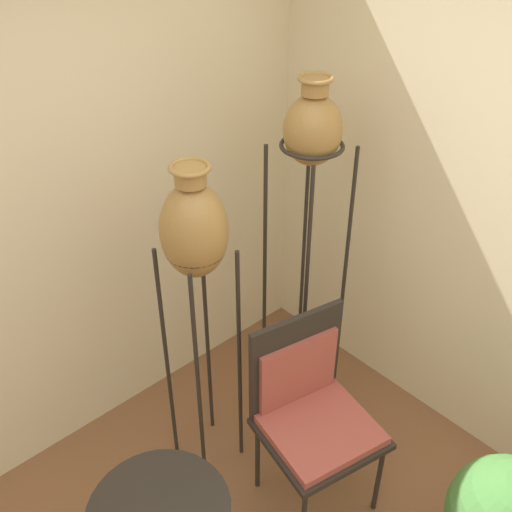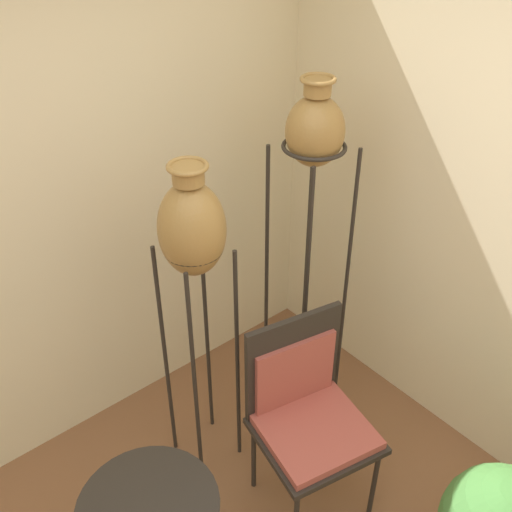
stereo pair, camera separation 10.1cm
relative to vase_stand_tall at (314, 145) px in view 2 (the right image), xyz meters
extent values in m
cube|color=beige|center=(-1.20, 0.65, -0.24)|extent=(7.33, 0.06, 2.70)
cylinder|color=#28231E|center=(-0.15, -0.15, -0.80)|extent=(0.02, 0.02, 1.58)
cylinder|color=#28231E|center=(0.15, -0.15, -0.80)|extent=(0.02, 0.02, 1.58)
cylinder|color=#28231E|center=(-0.15, 0.15, -0.80)|extent=(0.02, 0.02, 1.58)
cylinder|color=#28231E|center=(0.15, 0.15, -0.80)|extent=(0.02, 0.02, 1.58)
torus|color=#28231E|center=(0.00, 0.00, -0.01)|extent=(0.30, 0.30, 0.02)
ellipsoid|color=olive|center=(0.00, 0.00, 0.07)|extent=(0.27, 0.27, 0.33)
cylinder|color=olive|center=(0.00, 0.00, 0.27)|extent=(0.12, 0.12, 0.07)
torus|color=olive|center=(0.00, 0.00, 0.30)|extent=(0.16, 0.16, 0.02)
cylinder|color=#28231E|center=(-0.80, -0.11, -0.94)|extent=(0.02, 0.02, 1.31)
cylinder|color=#28231E|center=(-0.55, -0.11, -0.94)|extent=(0.02, 0.02, 1.31)
cylinder|color=#28231E|center=(-0.80, 0.14, -0.94)|extent=(0.02, 0.02, 1.31)
cylinder|color=#28231E|center=(-0.55, 0.14, -0.94)|extent=(0.02, 0.02, 1.31)
torus|color=#28231E|center=(-0.68, 0.01, -0.28)|extent=(0.26, 0.26, 0.02)
ellipsoid|color=olive|center=(-0.68, 0.01, -0.19)|extent=(0.29, 0.29, 0.43)
cylinder|color=olive|center=(-0.68, 0.01, 0.06)|extent=(0.13, 0.13, 0.07)
torus|color=olive|center=(-0.68, 0.01, 0.10)|extent=(0.17, 0.17, 0.02)
cylinder|color=#28231E|center=(-0.29, -0.80, -1.36)|extent=(0.02, 0.02, 0.46)
cylinder|color=#28231E|center=(-0.63, -0.32, -1.36)|extent=(0.02, 0.02, 0.46)
cylinder|color=#28231E|center=(-0.21, -0.41, -1.36)|extent=(0.02, 0.02, 0.46)
cube|color=#28231E|center=(-0.46, -0.56, -1.11)|extent=(0.59, 0.57, 0.03)
cube|color=#A84C42|center=(-0.46, -0.56, -1.08)|extent=(0.55, 0.52, 0.04)
cube|color=#28231E|center=(-0.41, -0.34, -0.84)|extent=(0.48, 0.13, 0.52)
cube|color=#A84C42|center=(-0.42, -0.37, -0.89)|extent=(0.40, 0.11, 0.36)
cylinder|color=#28231E|center=(-1.28, -0.48, -0.94)|extent=(0.55, 0.55, 0.02)
camera|label=1|loc=(-1.90, -1.69, 1.11)|focal=42.00mm
camera|label=2|loc=(-1.82, -1.76, 1.11)|focal=42.00mm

